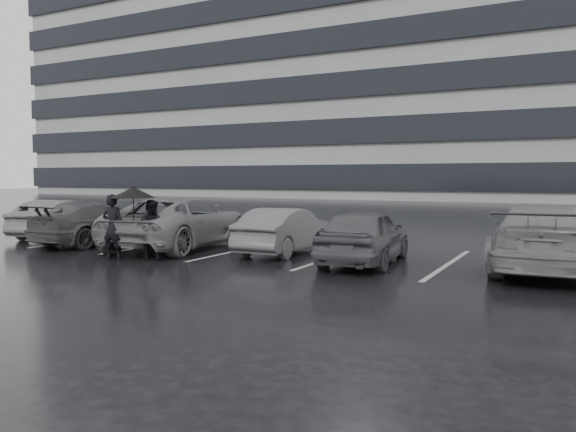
# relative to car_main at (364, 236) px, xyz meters

# --- Properties ---
(ground) EXTENTS (160.00, 160.00, 0.00)m
(ground) POSITION_rel_car_main_xyz_m (-1.64, -1.71, -0.65)
(ground) COLOR black
(ground) RESTS_ON ground
(office_building) EXTENTS (61.00, 26.00, 29.00)m
(office_building) POSITION_rel_car_main_xyz_m (-23.64, 46.29, 13.69)
(office_building) COLOR gray
(office_building) RESTS_ON ground
(car_main) EXTENTS (1.88, 3.94, 1.30)m
(car_main) POSITION_rel_car_main_xyz_m (0.00, 0.00, 0.00)
(car_main) COLOR black
(car_main) RESTS_ON ground
(car_west_a) EXTENTS (1.36, 3.66, 1.19)m
(car_west_a) POSITION_rel_car_main_xyz_m (-2.47, 0.74, -0.05)
(car_west_a) COLOR #323235
(car_west_a) RESTS_ON ground
(car_west_b) EXTENTS (3.04, 5.44, 1.44)m
(car_west_b) POSITION_rel_car_main_xyz_m (-5.64, 0.37, 0.07)
(car_west_b) COLOR #4C4C4E
(car_west_b) RESTS_ON ground
(car_west_c) EXTENTS (2.05, 4.47, 1.26)m
(car_west_c) POSITION_rel_car_main_xyz_m (-8.36, 0.02, -0.02)
(car_west_c) COLOR black
(car_west_c) RESTS_ON ground
(car_west_d) EXTENTS (2.15, 3.98, 1.24)m
(car_west_d) POSITION_rel_car_main_xyz_m (-10.92, 0.72, -0.03)
(car_west_d) COLOR #323235
(car_west_d) RESTS_ON ground
(car_east) EXTENTS (2.24, 5.07, 1.45)m
(car_east) POSITION_rel_car_main_xyz_m (3.73, 0.75, 0.07)
(car_east) COLOR #4C4C4E
(car_east) RESTS_ON ground
(pedestrian_left) EXTENTS (0.64, 0.49, 1.60)m
(pedestrian_left) POSITION_rel_car_main_xyz_m (-5.73, -2.13, 0.15)
(pedestrian_left) COLOR black
(pedestrian_left) RESTS_ON ground
(pedestrian_right) EXTENTS (0.82, 0.70, 1.46)m
(pedestrian_right) POSITION_rel_car_main_xyz_m (-4.83, -1.79, 0.08)
(pedestrian_right) COLOR black
(pedestrian_right) RESTS_ON ground
(umbrella) EXTENTS (1.06, 1.06, 1.80)m
(umbrella) POSITION_rel_car_main_xyz_m (-5.22, -1.97, 0.99)
(umbrella) COLOR black
(umbrella) RESTS_ON ground
(stall_stripes) EXTENTS (19.72, 5.00, 0.00)m
(stall_stripes) POSITION_rel_car_main_xyz_m (-2.44, 0.79, -0.65)
(stall_stripes) COLOR #98989A
(stall_stripes) RESTS_ON ground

